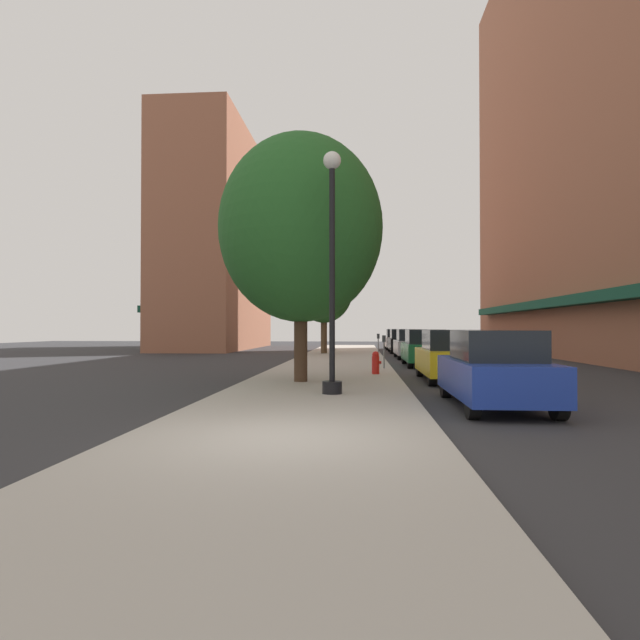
{
  "coord_description": "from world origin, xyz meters",
  "views": [
    {
      "loc": [
        1.14,
        -7.83,
        1.7
      ],
      "look_at": [
        -0.89,
        18.68,
        2.12
      ],
      "focal_mm": 30.14,
      "sensor_mm": 36.0,
      "label": 1
    }
  ],
  "objects_px": {
    "car_blue": "(494,370)",
    "parking_meter_far": "(384,347)",
    "tree_near": "(324,290)",
    "fire_hydrant": "(376,362)",
    "car_silver": "(412,344)",
    "car_yellow": "(450,356)",
    "car_green": "(424,348)",
    "lamppost": "(332,267)",
    "car_white": "(396,340)",
    "tree_mid": "(301,229)",
    "car_black": "(402,341)",
    "parking_meter_near": "(378,343)"
  },
  "relations": [
    {
      "from": "lamppost",
      "to": "car_black",
      "type": "distance_m",
      "value": 25.19
    },
    {
      "from": "car_blue",
      "to": "car_white",
      "type": "relative_size",
      "value": 1.0
    },
    {
      "from": "car_blue",
      "to": "car_white",
      "type": "bearing_deg",
      "value": 89.59
    },
    {
      "from": "tree_mid",
      "to": "car_silver",
      "type": "distance_m",
      "value": 15.99
    },
    {
      "from": "tree_mid",
      "to": "car_yellow",
      "type": "distance_m",
      "value": 6.29
    },
    {
      "from": "fire_hydrant",
      "to": "lamppost",
      "type": "bearing_deg",
      "value": -101.81
    },
    {
      "from": "car_blue",
      "to": "car_black",
      "type": "xyz_separation_m",
      "value": [
        0.0,
        26.03,
        0.0
      ]
    },
    {
      "from": "fire_hydrant",
      "to": "car_silver",
      "type": "xyz_separation_m",
      "value": [
        2.35,
        11.96,
        0.29
      ]
    },
    {
      "from": "lamppost",
      "to": "car_blue",
      "type": "distance_m",
      "value": 4.46
    },
    {
      "from": "tree_mid",
      "to": "car_white",
      "type": "relative_size",
      "value": 1.72
    },
    {
      "from": "car_blue",
      "to": "parking_meter_far",
      "type": "bearing_deg",
      "value": 101.0
    },
    {
      "from": "fire_hydrant",
      "to": "car_white",
      "type": "bearing_deg",
      "value": 84.63
    },
    {
      "from": "tree_mid",
      "to": "car_yellow",
      "type": "relative_size",
      "value": 1.72
    },
    {
      "from": "parking_meter_near",
      "to": "car_blue",
      "type": "bearing_deg",
      "value": -83.33
    },
    {
      "from": "fire_hydrant",
      "to": "tree_mid",
      "type": "distance_m",
      "value": 5.55
    },
    {
      "from": "parking_meter_far",
      "to": "car_silver",
      "type": "bearing_deg",
      "value": 78.15
    },
    {
      "from": "tree_near",
      "to": "fire_hydrant",
      "type": "bearing_deg",
      "value": -79.42
    },
    {
      "from": "car_blue",
      "to": "car_black",
      "type": "relative_size",
      "value": 1.0
    },
    {
      "from": "tree_mid",
      "to": "car_silver",
      "type": "bearing_deg",
      "value": 72.53
    },
    {
      "from": "fire_hydrant",
      "to": "tree_near",
      "type": "distance_m",
      "value": 16.02
    },
    {
      "from": "lamppost",
      "to": "car_green",
      "type": "relative_size",
      "value": 1.37
    },
    {
      "from": "car_yellow",
      "to": "car_black",
      "type": "height_order",
      "value": "same"
    },
    {
      "from": "car_blue",
      "to": "car_silver",
      "type": "bearing_deg",
      "value": 89.59
    },
    {
      "from": "car_yellow",
      "to": "car_green",
      "type": "xyz_separation_m",
      "value": [
        0.0,
        6.98,
        0.0
      ]
    },
    {
      "from": "tree_near",
      "to": "tree_mid",
      "type": "distance_m",
      "value": 18.19
    },
    {
      "from": "tree_near",
      "to": "car_black",
      "type": "height_order",
      "value": "tree_near"
    },
    {
      "from": "lamppost",
      "to": "tree_mid",
      "type": "height_order",
      "value": "tree_mid"
    },
    {
      "from": "car_white",
      "to": "car_silver",
      "type": "bearing_deg",
      "value": -88.48
    },
    {
      "from": "car_yellow",
      "to": "car_silver",
      "type": "bearing_deg",
      "value": 91.59
    },
    {
      "from": "car_silver",
      "to": "car_blue",
      "type": "bearing_deg",
      "value": -91.41
    },
    {
      "from": "tree_mid",
      "to": "car_yellow",
      "type": "xyz_separation_m",
      "value": [
        4.66,
        1.66,
        -3.89
      ]
    },
    {
      "from": "car_green",
      "to": "car_white",
      "type": "relative_size",
      "value": 1.0
    },
    {
      "from": "lamppost",
      "to": "car_silver",
      "type": "height_order",
      "value": "lamppost"
    },
    {
      "from": "fire_hydrant",
      "to": "car_yellow",
      "type": "bearing_deg",
      "value": -26.69
    },
    {
      "from": "car_blue",
      "to": "car_silver",
      "type": "distance_m",
      "value": 18.95
    },
    {
      "from": "tree_near",
      "to": "car_green",
      "type": "distance_m",
      "value": 11.38
    },
    {
      "from": "car_green",
      "to": "car_silver",
      "type": "relative_size",
      "value": 1.0
    },
    {
      "from": "fire_hydrant",
      "to": "parking_meter_far",
      "type": "distance_m",
      "value": 2.73
    },
    {
      "from": "parking_meter_far",
      "to": "car_silver",
      "type": "height_order",
      "value": "car_silver"
    },
    {
      "from": "tree_near",
      "to": "car_white",
      "type": "xyz_separation_m",
      "value": [
        5.22,
        9.66,
        -3.36
      ]
    },
    {
      "from": "fire_hydrant",
      "to": "tree_near",
      "type": "xyz_separation_m",
      "value": [
        -2.87,
        15.34,
        3.65
      ]
    },
    {
      "from": "tree_mid",
      "to": "car_black",
      "type": "distance_m",
      "value": 22.7
    },
    {
      "from": "lamppost",
      "to": "car_black",
      "type": "relative_size",
      "value": 1.37
    },
    {
      "from": "lamppost",
      "to": "car_green",
      "type": "bearing_deg",
      "value": 72.9
    },
    {
      "from": "car_silver",
      "to": "car_black",
      "type": "height_order",
      "value": "same"
    },
    {
      "from": "tree_near",
      "to": "tree_mid",
      "type": "bearing_deg",
      "value": -88.24
    },
    {
      "from": "car_silver",
      "to": "parking_meter_far",
      "type": "bearing_deg",
      "value": -103.27
    },
    {
      "from": "lamppost",
      "to": "fire_hydrant",
      "type": "relative_size",
      "value": 7.47
    },
    {
      "from": "fire_hydrant",
      "to": "car_blue",
      "type": "bearing_deg",
      "value": -71.42
    },
    {
      "from": "car_blue",
      "to": "car_yellow",
      "type": "height_order",
      "value": "same"
    }
  ]
}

